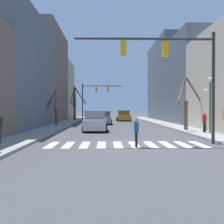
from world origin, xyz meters
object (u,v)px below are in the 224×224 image
object	(u,v)px
car_parked_right_mid	(123,116)
street_tree_left_near	(186,104)
car_driving_toward_lane	(104,118)
street_tree_right_mid	(75,103)
traffic_signal_near	(172,62)
pedestrian_on_left_sidewalk	(205,120)
street_tree_right_near	(55,110)
traffic_signal_far	(94,94)
street_lamp_right_corner	(210,93)
car_parked_left_near	(95,122)
pedestrian_near_right_corner	(136,129)

from	to	relation	value
car_parked_right_mid	street_tree_left_near	world-z (taller)	street_tree_left_near
car_driving_toward_lane	street_tree_right_mid	distance (m)	10.48
car_driving_toward_lane	street_tree_right_mid	bearing A→B (deg)	-152.84
car_driving_toward_lane	street_tree_right_mid	xyz separation A→B (m)	(-4.69, 9.14, 2.11)
traffic_signal_near	pedestrian_on_left_sidewalk	size ratio (longest dim) A/B	4.97
traffic_signal_near	street_tree_right_near	xyz separation A→B (m)	(-9.29, 14.40, -2.78)
car_driving_toward_lane	car_parked_right_mid	world-z (taller)	car_parked_right_mid
traffic_signal_far	street_lamp_right_corner	distance (m)	26.82
pedestrian_on_left_sidewalk	street_tree_right_near	bearing A→B (deg)	-80.87
car_parked_left_near	street_lamp_right_corner	bearing A→B (deg)	66.93
street_lamp_right_corner	pedestrian_near_right_corner	xyz separation A→B (m)	(-6.26, -6.01, -2.19)
traffic_signal_near	street_tree_right_near	size ratio (longest dim) A/B	1.93
pedestrian_near_right_corner	street_tree_right_mid	distance (m)	29.83
pedestrian_near_right_corner	street_tree_right_mid	bearing A→B (deg)	13.35
traffic_signal_far	car_parked_left_near	world-z (taller)	traffic_signal_far
street_lamp_right_corner	car_parked_left_near	world-z (taller)	street_lamp_right_corner
car_parked_left_near	pedestrian_near_right_corner	bearing A→B (deg)	14.18
street_tree_left_near	street_tree_right_mid	size ratio (longest dim) A/B	0.85
street_tree_left_near	car_parked_right_mid	bearing A→B (deg)	101.40
street_tree_right_mid	pedestrian_on_left_sidewalk	bearing A→B (deg)	-60.81
pedestrian_near_right_corner	traffic_signal_near	bearing A→B (deg)	-59.54
car_parked_right_mid	car_parked_left_near	distance (m)	19.73
traffic_signal_near	pedestrian_on_left_sidewalk	distance (m)	7.59
traffic_signal_near	car_driving_toward_lane	world-z (taller)	traffic_signal_near
pedestrian_near_right_corner	street_tree_left_near	size ratio (longest dim) A/B	0.34
car_driving_toward_lane	pedestrian_near_right_corner	bearing A→B (deg)	4.97
pedestrian_on_left_sidewalk	pedestrian_near_right_corner	bearing A→B (deg)	0.83
pedestrian_near_right_corner	street_tree_right_mid	world-z (taller)	street_tree_right_mid
street_lamp_right_corner	car_parked_left_near	size ratio (longest dim) A/B	1.00
street_lamp_right_corner	car_parked_right_mid	distance (m)	23.68
car_parked_right_mid	street_tree_right_mid	bearing A→B (deg)	90.04
pedestrian_on_left_sidewalk	street_tree_right_mid	bearing A→B (deg)	-107.58
pedestrian_near_right_corner	street_tree_left_near	world-z (taller)	street_tree_left_near
car_driving_toward_lane	street_tree_left_near	xyz separation A→B (m)	(7.16, -10.73, 1.57)
traffic_signal_near	pedestrian_on_left_sidewalk	xyz separation A→B (m)	(3.94, 5.45, -3.52)
traffic_signal_far	car_parked_left_near	bearing A→B (deg)	-87.32
street_tree_right_mid	traffic_signal_far	bearing A→B (deg)	32.61
pedestrian_on_left_sidewalk	street_tree_left_near	distance (m)	2.90
car_driving_toward_lane	street_tree_left_near	world-z (taller)	street_tree_left_near
street_tree_left_near	traffic_signal_far	bearing A→B (deg)	112.19
car_parked_right_mid	car_parked_left_near	bearing A→B (deg)	168.67
pedestrian_near_right_corner	street_tree_right_near	xyz separation A→B (m)	(-7.14, 15.63, 0.89)
traffic_signal_far	street_tree_right_mid	distance (m)	3.89
car_driving_toward_lane	car_parked_left_near	distance (m)	10.23
car_driving_toward_lane	pedestrian_near_right_corner	size ratio (longest dim) A/B	2.76
traffic_signal_far	street_tree_right_mid	xyz separation A→B (m)	(-2.97, -1.90, -1.64)
car_parked_right_mid	car_parked_left_near	size ratio (longest dim) A/B	1.12
traffic_signal_near	traffic_signal_far	size ratio (longest dim) A/B	1.17
street_tree_left_near	traffic_signal_near	bearing A→B (deg)	-112.31
pedestrian_on_left_sidewalk	street_tree_right_near	size ratio (longest dim) A/B	0.39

